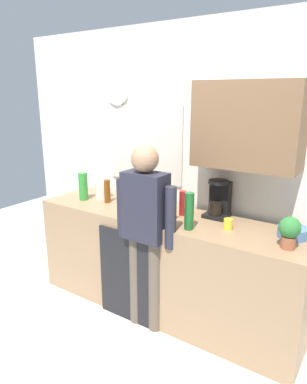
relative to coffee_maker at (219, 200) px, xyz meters
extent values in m
plane|color=silver|center=(-0.40, -0.54, -1.09)|extent=(8.00, 8.00, 0.00)
cube|color=#937251|center=(-0.40, -0.24, -0.62)|extent=(2.52, 0.64, 0.94)
cube|color=black|center=(-0.60, -0.57, -0.66)|extent=(0.56, 0.02, 0.85)
cube|color=silver|center=(-0.40, 0.19, 0.21)|extent=(4.12, 0.10, 2.60)
cube|color=beige|center=(-0.87, 0.13, 0.40)|extent=(0.86, 0.02, 0.76)
cube|color=#8CA5C6|center=(-0.87, 0.14, 0.40)|extent=(0.80, 0.02, 0.70)
cube|color=brown|center=(0.22, -0.02, 0.65)|extent=(0.84, 0.32, 0.68)
cylinder|color=silver|center=(-1.21, 0.12, 0.90)|extent=(0.26, 0.03, 0.26)
cube|color=black|center=(0.00, -0.03, -0.13)|extent=(0.20, 0.20, 0.03)
cube|color=black|center=(0.00, 0.03, 0.02)|extent=(0.18, 0.08, 0.28)
cylinder|color=black|center=(0.00, -0.06, -0.06)|extent=(0.11, 0.11, 0.11)
cylinder|color=black|center=(0.00, -0.03, 0.17)|extent=(0.17, 0.17, 0.03)
cylinder|color=#2D8C33|center=(-1.33, -0.30, -0.01)|extent=(0.09, 0.09, 0.28)
cylinder|color=#195923|center=(-0.07, -0.42, 0.00)|extent=(0.07, 0.07, 0.30)
cylinder|color=maroon|center=(-0.27, -0.15, -0.04)|extent=(0.06, 0.06, 0.22)
cylinder|color=brown|center=(-1.07, -0.24, -0.03)|extent=(0.06, 0.06, 0.23)
cylinder|color=#3351B2|center=(-0.27, -0.39, -0.10)|extent=(0.08, 0.08, 0.10)
cylinder|color=#B26647|center=(-0.57, -0.38, -0.10)|extent=(0.08, 0.08, 0.09)
cylinder|color=yellow|center=(0.19, -0.24, -0.10)|extent=(0.07, 0.07, 0.08)
cylinder|color=#4C72A5|center=(0.66, -0.13, -0.11)|extent=(0.22, 0.22, 0.08)
cylinder|color=#9E5638|center=(0.68, -0.35, -0.10)|extent=(0.10, 0.10, 0.09)
sphere|color=#2D7233|center=(0.68, -0.35, 0.01)|extent=(0.15, 0.15, 0.15)
cylinder|color=yellow|center=(-0.66, -0.30, -0.07)|extent=(0.06, 0.06, 0.15)
cone|color=white|center=(-0.66, -0.30, 0.02)|extent=(0.02, 0.02, 0.03)
cylinder|color=silver|center=(-1.22, -0.15, -0.06)|extent=(0.14, 0.14, 0.17)
cylinder|color=brown|center=(-0.50, -0.54, -0.68)|extent=(0.12, 0.12, 0.82)
cylinder|color=brown|center=(-0.30, -0.54, -0.68)|extent=(0.12, 0.12, 0.82)
cube|color=#262633|center=(-0.40, -0.54, 0.01)|extent=(0.36, 0.20, 0.56)
sphere|color=#A57A59|center=(-0.40, -0.54, 0.40)|extent=(0.22, 0.22, 0.22)
cylinder|color=#262633|center=(-0.64, -0.54, -0.04)|extent=(0.09, 0.09, 0.50)
cylinder|color=#262633|center=(-0.16, -0.54, -0.04)|extent=(0.09, 0.09, 0.50)
camera|label=1|loc=(1.17, -2.75, 0.90)|focal=33.04mm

